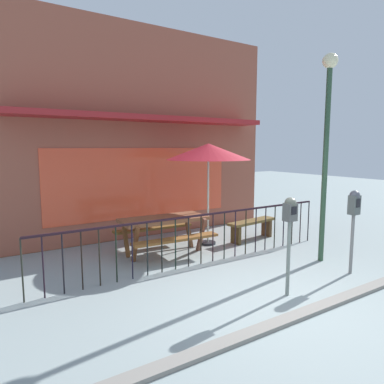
% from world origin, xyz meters
% --- Properties ---
extents(ground, '(40.00, 40.00, 0.00)m').
position_xyz_m(ground, '(0.00, 0.00, 0.00)').
color(ground, gray).
extents(pub_storefront, '(7.35, 1.27, 5.12)m').
position_xyz_m(pub_storefront, '(0.00, 4.80, 2.55)').
color(pub_storefront, brown).
rests_on(pub_storefront, ground).
extents(patio_fence_front, '(6.20, 0.04, 0.97)m').
position_xyz_m(patio_fence_front, '(-0.00, 2.06, 0.66)').
color(patio_fence_front, black).
rests_on(patio_fence_front, ground).
extents(picnic_table_left, '(1.87, 1.45, 0.79)m').
position_xyz_m(picnic_table_left, '(-0.29, 3.01, 0.61)').
color(picnic_table_left, brown).
rests_on(picnic_table_left, ground).
extents(patio_umbrella, '(1.90, 1.90, 2.30)m').
position_xyz_m(patio_umbrella, '(0.92, 3.12, 2.11)').
color(patio_umbrella, black).
rests_on(patio_umbrella, ground).
extents(patio_bench, '(1.43, 0.49, 0.48)m').
position_xyz_m(patio_bench, '(2.02, 2.84, 0.35)').
color(patio_bench, brown).
rests_on(patio_bench, ground).
extents(parking_meter_near, '(0.18, 0.17, 1.50)m').
position_xyz_m(parking_meter_near, '(0.30, 0.18, 1.16)').
color(parking_meter_near, gray).
rests_on(parking_meter_near, ground).
extents(parking_meter_far, '(0.18, 0.17, 1.48)m').
position_xyz_m(parking_meter_far, '(1.95, 0.21, 1.14)').
color(parking_meter_far, slate).
rests_on(parking_meter_far, ground).
extents(street_lamp, '(0.28, 0.28, 3.94)m').
position_xyz_m(street_lamp, '(2.10, 0.95, 2.57)').
color(street_lamp, '#2D4A32').
rests_on(street_lamp, ground).
extents(curb_edge, '(10.29, 0.20, 0.11)m').
position_xyz_m(curb_edge, '(0.00, -0.38, 0.00)').
color(curb_edge, gray).
rests_on(curb_edge, ground).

